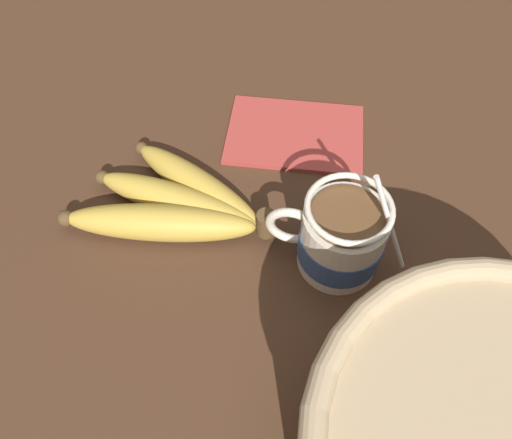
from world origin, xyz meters
TOP-DOWN VIEW (x-y plane):
  - table at (0.00, 0.00)cm, footprint 119.60×119.60cm
  - coffee_mug at (-8.21, 0.40)cm, footprint 14.33×8.40cm
  - banana_bunch at (9.58, -1.70)cm, footprint 22.72×15.08cm
  - napkin at (-0.77, -16.62)cm, footprint 17.90×13.45cm

SIDE VIEW (x-z plane):
  - table at x=0.00cm, z-range 0.00..2.50cm
  - napkin at x=-0.77cm, z-range 2.50..3.10cm
  - banana_bunch at x=9.58cm, z-range 2.26..6.53cm
  - coffee_mug at x=-8.21cm, z-range -0.39..13.66cm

